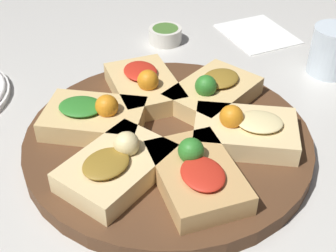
% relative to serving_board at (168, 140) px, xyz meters
% --- Properties ---
extents(ground_plane, '(3.00, 3.00, 0.00)m').
position_rel_serving_board_xyz_m(ground_plane, '(0.00, 0.00, -0.01)').
color(ground_plane, beige).
extents(serving_board, '(0.41, 0.41, 0.02)m').
position_rel_serving_board_xyz_m(serving_board, '(0.00, 0.00, 0.00)').
color(serving_board, '#51331E').
rests_on(serving_board, ground_plane).
extents(focaccia_slice_0, '(0.12, 0.16, 0.06)m').
position_rel_serving_board_xyz_m(focaccia_slice_0, '(-0.02, 0.11, 0.03)').
color(focaccia_slice_0, '#E5C689').
rests_on(focaccia_slice_0, serving_board).
extents(focaccia_slice_1, '(0.17, 0.14, 0.06)m').
position_rel_serving_board_xyz_m(focaccia_slice_1, '(-0.10, 0.04, 0.03)').
color(focaccia_slice_1, tan).
rests_on(focaccia_slice_1, serving_board).
extents(focaccia_slice_2, '(0.17, 0.17, 0.06)m').
position_rel_serving_board_xyz_m(focaccia_slice_2, '(-0.08, -0.07, 0.03)').
color(focaccia_slice_2, '#E5C689').
rests_on(focaccia_slice_2, serving_board).
extents(focaccia_slice_3, '(0.12, 0.15, 0.06)m').
position_rel_serving_board_xyz_m(focaccia_slice_3, '(0.02, -0.11, 0.03)').
color(focaccia_slice_3, '#DBB775').
rests_on(focaccia_slice_3, serving_board).
extents(focaccia_slice_4, '(0.17, 0.14, 0.06)m').
position_rel_serving_board_xyz_m(focaccia_slice_4, '(0.10, -0.04, 0.03)').
color(focaccia_slice_4, '#DBB775').
rests_on(focaccia_slice_4, serving_board).
extents(focaccia_slice_5, '(0.17, 0.16, 0.06)m').
position_rel_serving_board_xyz_m(focaccia_slice_5, '(0.08, 0.07, 0.03)').
color(focaccia_slice_5, '#DBB775').
rests_on(focaccia_slice_5, serving_board).
extents(water_glass, '(0.08, 0.08, 0.09)m').
position_rel_serving_board_xyz_m(water_glass, '(-0.03, -0.36, 0.03)').
color(water_glass, silver).
rests_on(water_glass, ground_plane).
extents(napkin_stack, '(0.18, 0.16, 0.00)m').
position_rel_serving_board_xyz_m(napkin_stack, '(0.15, -0.38, -0.01)').
color(napkin_stack, white).
rests_on(napkin_stack, ground_plane).
extents(dipping_bowl, '(0.07, 0.07, 0.03)m').
position_rel_serving_board_xyz_m(dipping_bowl, '(0.25, -0.21, 0.00)').
color(dipping_bowl, silver).
rests_on(dipping_bowl, ground_plane).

